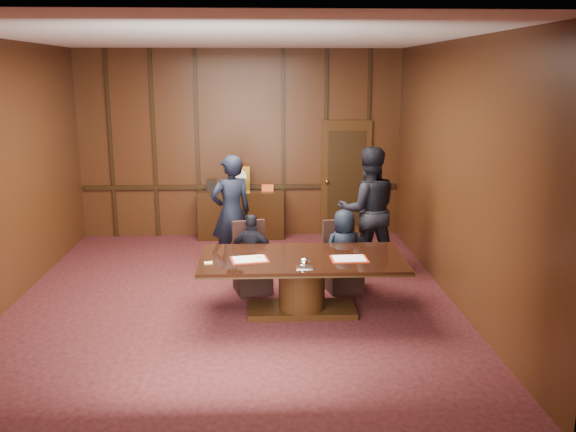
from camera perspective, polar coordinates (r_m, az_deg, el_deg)
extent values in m
plane|color=black|center=(8.54, -5.03, -7.81)|extent=(7.00, 7.00, 0.00)
plane|color=silver|center=(7.98, -5.56, 16.35)|extent=(7.00, 7.00, 0.00)
cube|color=black|center=(11.54, -4.47, 6.69)|extent=(6.00, 0.04, 3.50)
cube|color=black|center=(4.66, -7.27, -3.18)|extent=(6.00, 0.04, 3.50)
cube|color=black|center=(8.75, -25.33, 3.36)|extent=(0.04, 7.00, 3.50)
cube|color=black|center=(8.48, 15.47, 3.88)|extent=(0.04, 7.00, 3.50)
cube|color=black|center=(11.63, -4.41, 2.76)|extent=(5.90, 0.05, 0.08)
cube|color=black|center=(11.70, 5.44, 3.54)|extent=(0.95, 0.06, 2.20)
sphere|color=gold|center=(11.59, 3.66, 3.24)|extent=(0.08, 0.08, 0.08)
cube|color=black|center=(11.53, -4.39, 0.12)|extent=(1.60, 0.45, 0.90)
cube|color=black|center=(11.67, -7.80, -1.92)|extent=(0.12, 0.40, 0.06)
cube|color=black|center=(11.63, -0.91, -1.86)|extent=(0.12, 0.40, 0.06)
cube|color=gold|center=(11.39, -4.46, 3.51)|extent=(0.34, 0.18, 0.48)
cylinder|color=white|center=(11.28, -4.48, 3.72)|extent=(0.22, 0.03, 0.22)
cone|color=gold|center=(11.34, -4.48, 5.10)|extent=(0.14, 0.14, 0.16)
cube|color=black|center=(11.46, -7.19, 2.84)|extent=(0.18, 0.04, 0.22)
cube|color=#EE561C|center=(11.43, -1.93, 2.66)|extent=(0.22, 0.12, 0.12)
cube|color=black|center=(8.06, 1.29, -8.75)|extent=(1.40, 0.60, 0.08)
cylinder|color=black|center=(7.94, 1.30, -6.41)|extent=(0.60, 0.60, 0.62)
cube|color=black|center=(7.84, 1.32, -4.20)|extent=(2.62, 1.32, 0.02)
cube|color=black|center=(7.83, 1.32, -4.06)|extent=(2.60, 1.30, 0.06)
cube|color=#99220E|center=(7.71, -3.65, -4.09)|extent=(0.51, 0.41, 0.01)
cube|color=white|center=(7.71, -3.65, -4.02)|extent=(0.44, 0.35, 0.01)
cube|color=#99220E|center=(7.76, 5.73, -4.02)|extent=(0.47, 0.35, 0.01)
cube|color=white|center=(7.76, 5.73, -3.95)|extent=(0.41, 0.30, 0.01)
cube|color=white|center=(7.39, 1.55, -4.84)|extent=(0.20, 0.14, 0.01)
ellipsoid|color=white|center=(7.37, 1.55, -4.41)|extent=(0.13, 0.13, 0.10)
cube|color=#F5EB78|center=(7.63, -7.47, -4.36)|extent=(0.11, 0.08, 0.01)
cube|color=black|center=(8.78, -3.33, -5.58)|extent=(0.59, 0.59, 0.46)
cube|color=black|center=(8.83, -3.70, -2.15)|extent=(0.48, 0.18, 0.55)
cylinder|color=black|center=(8.63, -4.67, -6.74)|extent=(0.04, 0.04, 0.23)
cylinder|color=black|center=(9.00, -2.02, -5.85)|extent=(0.04, 0.04, 0.23)
cube|color=black|center=(8.85, 5.16, -5.45)|extent=(0.58, 0.58, 0.46)
cube|color=black|center=(8.90, 4.73, -2.04)|extent=(0.48, 0.17, 0.55)
cylinder|color=black|center=(8.68, 4.00, -6.62)|extent=(0.04, 0.04, 0.23)
cylinder|color=black|center=(9.11, 6.23, -5.70)|extent=(0.04, 0.04, 0.23)
imported|color=black|center=(8.63, -3.36, -3.56)|extent=(0.71, 0.43, 1.14)
imported|color=black|center=(8.70, 5.25, -3.25)|extent=(0.64, 0.48, 1.20)
imported|color=black|center=(9.56, -5.34, 0.26)|extent=(0.79, 0.68, 1.84)
imported|color=black|center=(9.50, 7.51, 0.53)|extent=(1.00, 0.81, 1.97)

